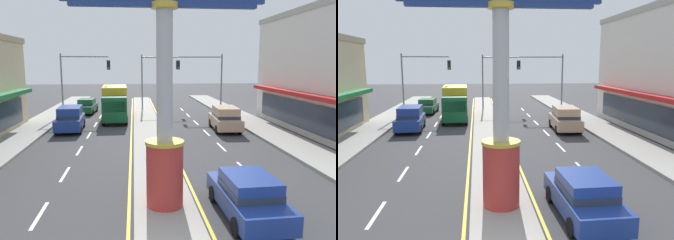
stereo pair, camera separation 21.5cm
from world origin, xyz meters
TOP-DOWN VIEW (x-y plane):
  - median_strip at (0.00, 18.00)m, footprint 2.26×52.00m
  - sidewalk_left at (-9.19, 16.00)m, footprint 2.93×60.00m
  - sidewalk_right at (9.19, 16.00)m, footprint 2.93×60.00m
  - lane_markings at (0.00, 16.65)m, footprint 9.00×52.00m
  - district_sign at (0.00, 4.91)m, footprint 6.79×1.40m
  - traffic_light_left_side at (-6.36, 27.19)m, footprint 4.86×0.46m
  - traffic_light_right_side at (6.36, 27.80)m, footprint 4.86×0.46m
  - traffic_light_median_far at (1.35, 30.67)m, footprint 4.20×0.46m
  - suv_near_right_lane at (6.07, 18.73)m, footprint 2.17×4.70m
  - suv_far_right_lane at (-6.08, 19.90)m, footprint 2.16×4.70m
  - box_truck_near_left_lane at (-2.84, 24.58)m, footprint 2.46×6.98m
  - sedan_mid_left_lane at (2.78, 3.98)m, footprint 1.95×4.36m
  - sedan_far_left_oncoming at (-6.07, 29.20)m, footprint 2.02×4.39m

SIDE VIEW (x-z plane):
  - lane_markings at x=0.00m, z-range 0.00..0.01m
  - median_strip at x=0.00m, z-range 0.00..0.14m
  - sidewalk_left at x=-9.19m, z-range 0.00..0.18m
  - sidewalk_right at x=9.19m, z-range 0.00..0.18m
  - sedan_mid_left_lane at x=2.78m, z-range 0.02..1.55m
  - sedan_far_left_oncoming at x=-6.07m, z-range 0.02..1.55m
  - suv_near_right_lane at x=6.07m, z-range 0.03..1.93m
  - suv_far_right_lane at x=-6.08m, z-range 0.03..1.93m
  - box_truck_near_left_lane at x=-2.84m, z-range 0.13..3.25m
  - traffic_light_median_far at x=1.35m, z-range 1.09..7.29m
  - traffic_light_left_side at x=-6.36m, z-range 1.15..7.35m
  - traffic_light_right_side at x=6.36m, z-range 1.15..7.35m
  - district_sign at x=0.00m, z-range -0.04..8.71m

